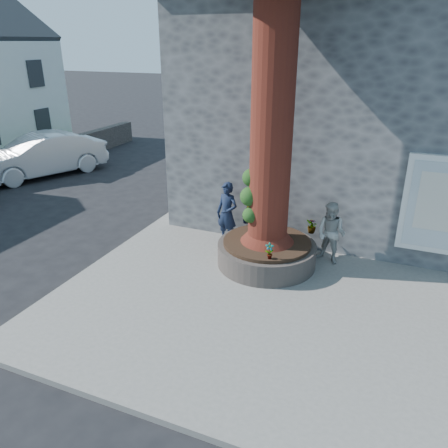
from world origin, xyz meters
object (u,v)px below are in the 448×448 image
at_px(planter, 267,253).
at_px(car_silver, 41,155).
at_px(man, 227,213).
at_px(woman, 331,233).

bearing_deg(planter, car_silver, 159.46).
relative_size(planter, man, 1.41).
bearing_deg(woman, car_silver, -178.10).
xyz_separation_m(planter, woman, (1.34, 0.67, 0.45)).
bearing_deg(man, planter, -16.37).
relative_size(planter, woman, 1.55).
distance_m(man, woman, 2.65).
xyz_separation_m(man, woman, (2.65, -0.06, -0.07)).
bearing_deg(car_silver, man, 4.19).
bearing_deg(man, woman, 11.60).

